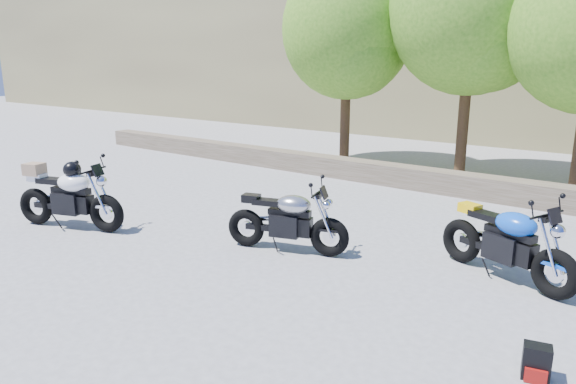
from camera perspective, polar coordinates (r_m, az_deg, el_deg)
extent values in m
plane|color=gray|center=(8.25, -5.39, -6.19)|extent=(90.00, 90.00, 0.00)
cube|color=brown|center=(12.60, 11.88, 1.84)|extent=(22.00, 0.55, 0.50)
cylinder|color=#382314|center=(15.08, 6.38, 8.86)|extent=(0.28, 0.28, 3.02)
sphere|color=#38751A|center=(15.05, 6.62, 17.49)|extent=(3.67, 3.67, 3.67)
sphere|color=#38751A|center=(14.51, 7.65, 15.03)|extent=(2.38, 2.38, 2.38)
cylinder|color=#382314|center=(14.03, 18.98, 8.51)|extent=(0.28, 0.28, 3.36)
sphere|color=#38751A|center=(14.04, 19.83, 18.78)|extent=(4.08, 4.08, 4.08)
sphere|color=#38751A|center=(13.55, 21.23, 15.80)|extent=(2.64, 2.64, 2.64)
torus|color=black|center=(7.79, 4.62, -5.02)|extent=(0.63, 0.33, 0.61)
torus|color=black|center=(8.23, -4.66, -3.97)|extent=(0.63, 0.33, 0.61)
cylinder|color=silver|center=(7.79, 4.62, -5.02)|extent=(0.21, 0.10, 0.21)
cylinder|color=silver|center=(8.23, -4.66, -3.97)|extent=(0.21, 0.10, 0.21)
cube|color=black|center=(7.95, -0.28, -3.70)|extent=(0.52, 0.41, 0.34)
cube|color=black|center=(7.87, 0.17, -2.29)|extent=(0.68, 0.35, 0.10)
ellipsoid|color=#A7A7AB|center=(7.81, 0.64, -1.40)|extent=(0.63, 0.52, 0.29)
cube|color=black|center=(7.96, -2.22, -1.13)|extent=(0.52, 0.35, 0.09)
cube|color=black|center=(8.05, -4.12, -0.69)|extent=(0.31, 0.26, 0.12)
cylinder|color=black|center=(7.65, 3.34, -0.07)|extent=(0.22, 0.61, 0.03)
sphere|color=silver|center=(7.65, 4.42, -1.34)|extent=(0.17, 0.17, 0.17)
torus|color=black|center=(9.40, -19.51, -2.26)|extent=(0.69, 0.39, 0.67)
torus|color=black|center=(10.37, -26.19, -1.43)|extent=(0.69, 0.39, 0.67)
cylinder|color=silver|center=(9.40, -19.51, -2.26)|extent=(0.23, 0.12, 0.23)
cylinder|color=silver|center=(10.37, -26.19, -1.43)|extent=(0.23, 0.12, 0.23)
cube|color=black|center=(9.85, -23.18, -1.11)|extent=(0.58, 0.47, 0.38)
cube|color=black|center=(9.75, -22.98, 0.17)|extent=(0.75, 0.41, 0.10)
ellipsoid|color=white|center=(9.68, -22.73, 0.98)|extent=(0.71, 0.59, 0.32)
cube|color=black|center=(9.98, -24.76, 1.15)|extent=(0.57, 0.40, 0.09)
cube|color=white|center=(10.18, -26.09, 1.48)|extent=(0.35, 0.30, 0.14)
cylinder|color=black|center=(9.36, -20.91, 2.26)|extent=(0.27, 0.66, 0.03)
sphere|color=silver|center=(9.29, -20.00, 1.13)|extent=(0.19, 0.19, 0.19)
ellipsoid|color=black|center=(9.63, -22.86, 2.32)|extent=(0.38, 0.39, 0.28)
cube|color=#8D6E52|center=(10.19, -26.35, 2.30)|extent=(0.39, 0.36, 0.21)
torus|color=black|center=(7.21, 27.56, -8.10)|extent=(0.66, 0.38, 0.64)
torus|color=black|center=(7.98, 18.70, -5.15)|extent=(0.66, 0.38, 0.64)
cylinder|color=silver|center=(7.21, 27.56, -8.10)|extent=(0.22, 0.12, 0.22)
cylinder|color=silver|center=(7.98, 18.70, -5.15)|extent=(0.22, 0.12, 0.22)
cube|color=black|center=(7.54, 22.85, -5.67)|extent=(0.56, 0.45, 0.36)
cube|color=black|center=(7.43, 23.45, -4.20)|extent=(0.72, 0.40, 0.10)
ellipsoid|color=blue|center=(7.35, 24.00, -3.29)|extent=(0.68, 0.57, 0.31)
cube|color=black|center=(7.60, 21.28, -2.49)|extent=(0.55, 0.39, 0.09)
cube|color=yellow|center=(7.77, 19.56, -1.69)|extent=(0.34, 0.29, 0.13)
cylinder|color=black|center=(7.09, 26.83, -2.27)|extent=(0.27, 0.63, 0.03)
sphere|color=silver|center=(7.05, 27.78, -3.90)|extent=(0.18, 0.18, 0.18)
cube|color=black|center=(5.49, 25.89, -16.62)|extent=(0.28, 0.23, 0.33)
cube|color=maroon|center=(5.45, 25.81, -18.00)|extent=(0.19, 0.08, 0.14)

